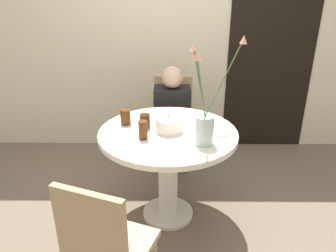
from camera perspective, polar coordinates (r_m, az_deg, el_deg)
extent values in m
plane|color=#6B5B4C|center=(2.77, 0.00, -15.09)|extent=(16.00, 16.00, 0.00)
cube|color=beige|center=(3.50, 0.19, 16.55)|extent=(8.00, 0.05, 2.60)
cube|color=black|center=(3.66, 17.50, 11.46)|extent=(0.90, 0.01, 2.05)
cylinder|color=silver|center=(2.38, 0.00, -1.32)|extent=(1.01, 1.01, 0.04)
cylinder|color=silver|center=(2.55, 0.00, -8.63)|extent=(0.15, 0.15, 0.68)
cylinder|color=silver|center=(2.76, 0.00, -14.85)|extent=(0.40, 0.40, 0.03)
cube|color=tan|center=(3.28, 0.77, -0.28)|extent=(0.42, 0.42, 0.04)
cube|color=tan|center=(3.35, 0.92, 4.89)|extent=(0.38, 0.05, 0.46)
cylinder|color=tan|center=(3.23, -2.40, -4.88)|extent=(0.03, 0.03, 0.38)
cylinder|color=tan|center=(3.22, 3.66, -5.03)|extent=(0.03, 0.03, 0.38)
cylinder|color=tan|center=(3.53, -1.90, -2.24)|extent=(0.03, 0.03, 0.38)
cylinder|color=tan|center=(3.52, 3.63, -2.37)|extent=(0.03, 0.03, 0.38)
cube|color=tan|center=(1.94, -9.47, -20.04)|extent=(0.51, 0.51, 0.04)
cube|color=tan|center=(1.66, -13.33, -17.66)|extent=(0.37, 0.17, 0.46)
cylinder|color=tan|center=(2.26, -10.80, -19.96)|extent=(0.03, 0.03, 0.38)
cylinder|color=white|center=(2.35, 0.14, 0.24)|extent=(0.19, 0.19, 0.10)
cylinder|color=#E54C4C|center=(2.33, 0.14, 1.89)|extent=(0.01, 0.01, 0.04)
cylinder|color=#B2C6C1|center=(2.16, 6.36, -0.73)|extent=(0.12, 0.12, 0.20)
cylinder|color=#4C7538|center=(2.00, 5.81, 6.69)|extent=(0.08, 0.10, 0.42)
cone|color=#E0997F|center=(1.90, 5.05, 12.24)|extent=(0.06, 0.06, 0.06)
cylinder|color=#4C7538|center=(2.01, 9.55, 7.79)|extent=(0.19, 0.10, 0.50)
cone|color=#E0997F|center=(1.93, 13.04, 14.47)|extent=(0.04, 0.04, 0.05)
cylinder|color=#4C7538|center=(2.00, 5.54, 7.28)|extent=(0.10, 0.11, 0.46)
cone|color=#E0997F|center=(1.89, 4.44, 13.53)|extent=(0.04, 0.04, 0.04)
cylinder|color=silver|center=(2.38, 9.19, -0.97)|extent=(0.16, 0.16, 0.01)
cylinder|color=#33190C|center=(2.41, -4.05, 0.83)|extent=(0.08, 0.08, 0.11)
cylinder|color=#51280F|center=(2.24, -4.37, -0.69)|extent=(0.06, 0.06, 0.13)
cylinder|color=#51280F|center=(2.49, -7.42, 1.58)|extent=(0.08, 0.08, 0.12)
cube|color=#383333|center=(3.29, 0.69, -3.90)|extent=(0.31, 0.24, 0.42)
cube|color=black|center=(3.11, 0.73, 2.99)|extent=(0.34, 0.24, 0.42)
sphere|color=#D1A889|center=(3.02, 0.76, 8.50)|extent=(0.20, 0.20, 0.20)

